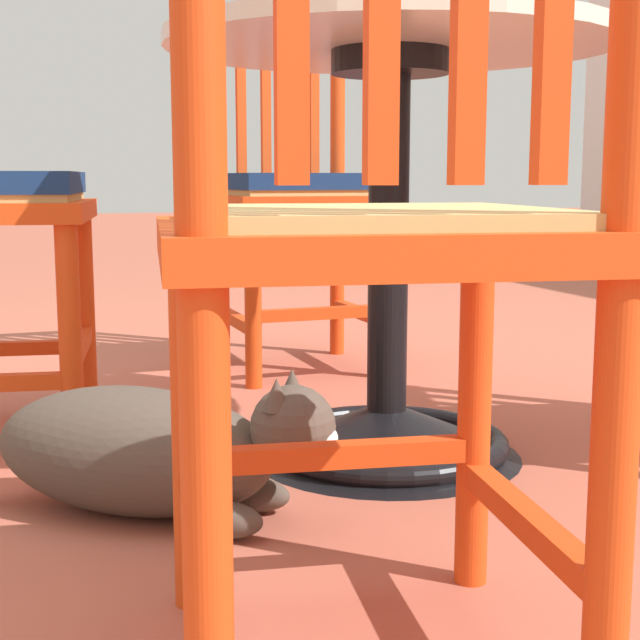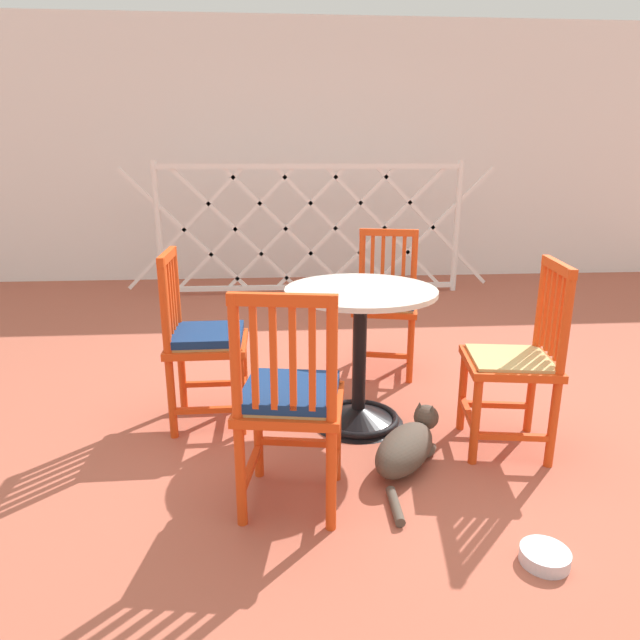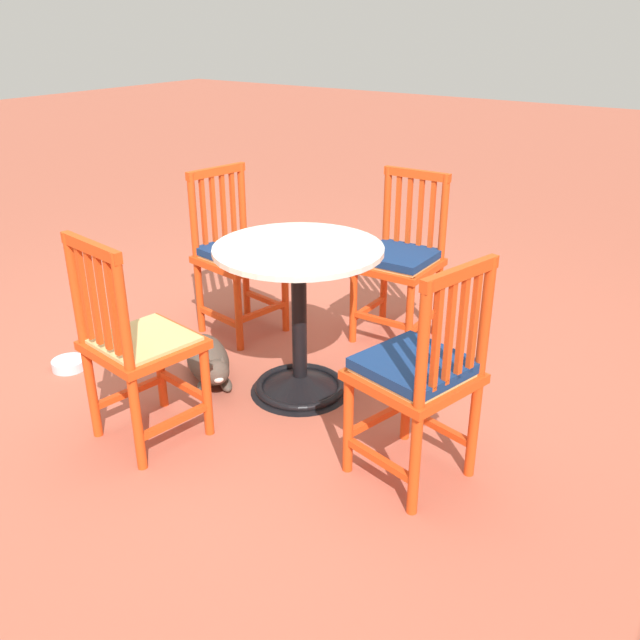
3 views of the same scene
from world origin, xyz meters
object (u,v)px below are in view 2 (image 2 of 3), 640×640
at_px(orange_chair_tucked_in, 386,305).
at_px(pet_water_bowl, 545,557).
at_px(orange_chair_near_fence, 290,402).
at_px(tabby_cat, 408,446).
at_px(cafe_table, 359,372).
at_px(orange_chair_by_planter, 516,363).
at_px(orange_chair_facing_out, 203,341).

bearing_deg(orange_chair_tucked_in, pet_water_bowl, -83.40).
distance_m(orange_chair_near_fence, tabby_cat, 0.69).
distance_m(orange_chair_tucked_in, pet_water_bowl, 1.92).
bearing_deg(orange_chair_near_fence, orange_chair_tucked_in, 65.73).
xyz_separation_m(cafe_table, tabby_cat, (0.17, -0.44, -0.19)).
relative_size(orange_chair_tucked_in, pet_water_bowl, 5.36).
bearing_deg(cafe_table, orange_chair_near_fence, -118.33).
bearing_deg(orange_chair_by_planter, orange_chair_near_fence, -160.14).
bearing_deg(orange_chair_tucked_in, cafe_table, -110.30).
height_order(orange_chair_near_fence, tabby_cat, orange_chair_near_fence).
xyz_separation_m(orange_chair_tucked_in, pet_water_bowl, (0.21, -1.86, -0.42)).
bearing_deg(orange_chair_by_planter, pet_water_bowl, -103.77).
relative_size(orange_chair_near_fence, tabby_cat, 1.33).
relative_size(cafe_table, orange_chair_by_planter, 0.83).
bearing_deg(cafe_table, tabby_cat, -69.26).
distance_m(orange_chair_tucked_in, tabby_cat, 1.24).
relative_size(cafe_table, tabby_cat, 1.11).
bearing_deg(orange_chair_by_planter, tabby_cat, -165.97).
distance_m(orange_chair_by_planter, tabby_cat, 0.64).
xyz_separation_m(orange_chair_by_planter, tabby_cat, (-0.52, -0.13, -0.34)).
bearing_deg(orange_chair_facing_out, tabby_cat, -28.48).
xyz_separation_m(orange_chair_facing_out, pet_water_bowl, (1.29, -1.19, -0.42)).
height_order(orange_chair_by_planter, tabby_cat, orange_chair_by_planter).
bearing_deg(pet_water_bowl, orange_chair_by_planter, 76.23).
xyz_separation_m(cafe_table, pet_water_bowl, (0.49, -1.11, -0.26)).
height_order(orange_chair_by_planter, orange_chair_tucked_in, same).
bearing_deg(cafe_table, orange_chair_tucked_in, 69.70).
distance_m(orange_chair_near_fence, orange_chair_facing_out, 0.88).
relative_size(orange_chair_by_planter, orange_chair_tucked_in, 1.00).
height_order(orange_chair_near_fence, pet_water_bowl, orange_chair_near_fence).
xyz_separation_m(orange_chair_by_planter, pet_water_bowl, (-0.20, -0.80, -0.41)).
bearing_deg(orange_chair_facing_out, pet_water_bowl, -42.74).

